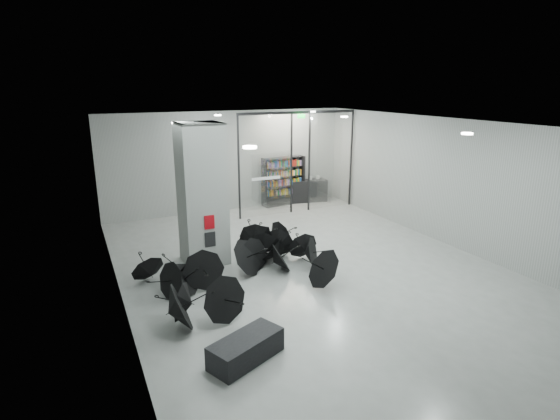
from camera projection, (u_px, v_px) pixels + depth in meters
name	position (u px, v px, depth m)	size (l,w,h in m)	color
room	(315.00, 170.00, 11.59)	(14.00, 14.02, 4.01)	gray
column	(202.00, 194.00, 12.52)	(1.20, 1.20, 4.00)	slate
fire_cabinet	(209.00, 222.00, 12.16)	(0.28, 0.04, 0.38)	#A50A07
info_panel	(210.00, 239.00, 12.30)	(0.30, 0.03, 0.42)	black
exit_sign	(301.00, 116.00, 16.92)	(0.30, 0.06, 0.15)	#0CE533
glass_partition	(298.00, 158.00, 17.54)	(5.06, 0.08, 4.00)	silver
bench	(246.00, 349.00, 8.28)	(1.46, 0.63, 0.47)	black
bookshelf	(283.00, 181.00, 18.93)	(1.86, 0.37, 2.05)	black
shop_counter	(308.00, 191.00, 19.59)	(1.60, 0.64, 0.96)	black
umbrella_cluster	(244.00, 267.00, 11.78)	(5.37, 4.73, 1.30)	black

